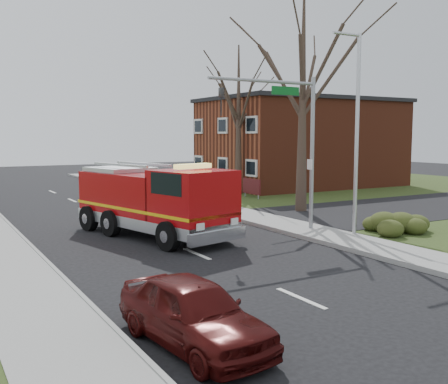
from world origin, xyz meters
TOP-DOWN VIEW (x-y plane):
  - ground at (0.00, 0.00)m, footprint 120.00×120.00m
  - sidewalk_right at (6.20, 0.00)m, footprint 2.40×80.00m
  - sidewalk_left at (-6.20, 0.00)m, footprint 2.40×80.00m
  - brick_building at (19.00, 18.00)m, footprint 15.40×10.40m
  - health_center_sign at (10.50, 12.50)m, footprint 0.12×2.00m
  - hedge_corner at (9.00, -1.00)m, footprint 2.80×2.00m
  - bare_tree_near at (9.50, 6.00)m, footprint 6.00×6.00m
  - bare_tree_far at (11.00, 15.00)m, footprint 5.25×5.25m
  - traffic_signal_mast at (5.21, 1.50)m, footprint 5.29×0.18m
  - streetlight_pole at (7.14, -0.50)m, footprint 1.48×0.16m
  - fire_engine at (-0.02, 3.84)m, footprint 4.57×8.34m
  - parked_car_maroon at (-3.84, -7.34)m, footprint 2.12×4.30m

SIDE VIEW (x-z plane):
  - ground at x=0.00m, z-range 0.00..0.00m
  - sidewalk_right at x=6.20m, z-range 0.00..0.15m
  - sidewalk_left at x=-6.20m, z-range 0.00..0.15m
  - hedge_corner at x=9.00m, z-range 0.13..1.03m
  - parked_car_maroon at x=-3.84m, z-range 0.00..1.41m
  - health_center_sign at x=10.50m, z-range 0.18..1.58m
  - fire_engine at x=-0.02m, z-range -0.15..3.04m
  - brick_building at x=19.00m, z-range 0.03..7.28m
  - streetlight_pole at x=7.14m, z-range 0.35..8.75m
  - traffic_signal_mast at x=5.21m, z-range 1.31..8.11m
  - bare_tree_far at x=11.00m, z-range 1.24..11.74m
  - bare_tree_near at x=9.50m, z-range 1.41..13.41m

